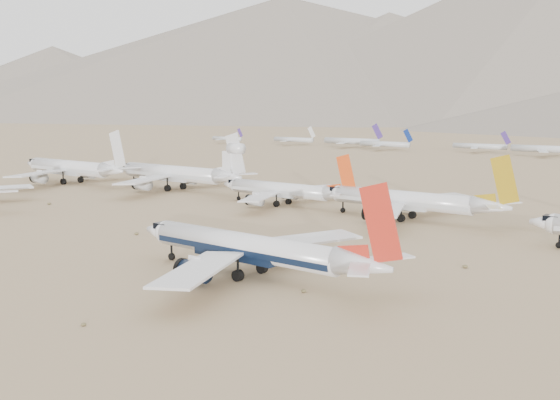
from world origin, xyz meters
TOP-DOWN VIEW (x-y plane):
  - ground at (0.00, 0.00)m, footprint 7000.00×7000.00m
  - main_airliner at (12.98, 3.31)m, footprint 49.93×48.77m
  - row2_gold_tail at (9.11, 67.81)m, footprint 49.38×48.30m
  - row2_orange_tail at (-30.16, 67.70)m, footprint 44.38×43.41m
  - row2_white_trijet at (-79.01, 72.14)m, footprint 57.59×56.28m
  - row2_white_twin at (-124.64, 61.74)m, footprint 57.38×56.15m
  - distant_storage_row at (-40.79, 312.15)m, footprint 473.34×53.33m
  - desert_scrub at (-11.08, -26.49)m, footprint 247.37×121.67m

SIDE VIEW (x-z plane):
  - ground at x=0.00m, z-range 0.00..0.00m
  - desert_scrub at x=-11.08m, z-range -0.03..0.60m
  - distant_storage_row at x=-40.79m, z-range -3.26..12.13m
  - row2_orange_tail at x=-30.16m, z-range -3.47..12.36m
  - main_airliner at x=12.98m, z-range -3.97..13.65m
  - row2_gold_tail at x=9.11m, z-range -3.87..13.71m
  - row2_white_twin at x=-124.64m, z-range -4.48..16.02m
  - row2_white_trijet at x=-79.01m, z-range -4.30..16.11m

